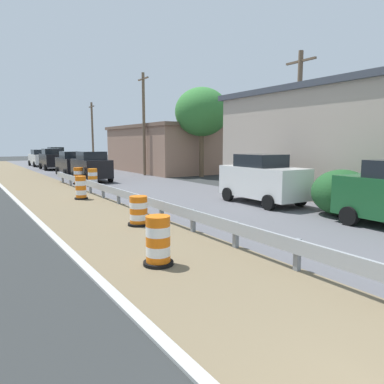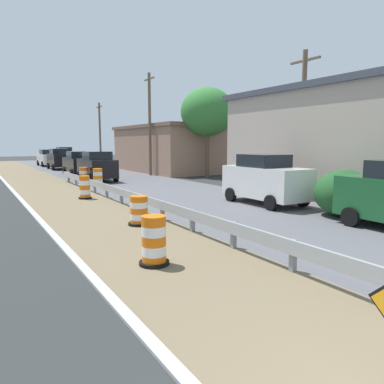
# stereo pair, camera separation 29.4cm
# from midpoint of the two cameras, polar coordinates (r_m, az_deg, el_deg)

# --- Properties ---
(traffic_barrel_nearest) EXTENTS (0.68, 0.68, 1.12)m
(traffic_barrel_nearest) POSITION_cam_midpoint_polar(r_m,az_deg,el_deg) (8.15, -5.02, -8.01)
(traffic_barrel_nearest) COLOR orange
(traffic_barrel_nearest) RESTS_ON ground
(traffic_barrel_close) EXTENTS (0.73, 0.73, 0.98)m
(traffic_barrel_close) POSITION_cam_midpoint_polar(r_m,az_deg,el_deg) (12.09, -7.72, -3.16)
(traffic_barrel_close) COLOR orange
(traffic_barrel_close) RESTS_ON ground
(traffic_barrel_mid) EXTENTS (0.63, 0.63, 1.13)m
(traffic_barrel_mid) POSITION_cam_midpoint_polar(r_m,az_deg,el_deg) (18.31, -16.21, 0.56)
(traffic_barrel_mid) COLOR orange
(traffic_barrel_mid) RESTS_ON ground
(traffic_barrel_far) EXTENTS (0.72, 0.72, 1.12)m
(traffic_barrel_far) POSITION_cam_midpoint_polar(r_m,az_deg,el_deg) (23.54, -14.37, 2.15)
(traffic_barrel_far) COLOR orange
(traffic_barrel_far) RESTS_ON ground
(traffic_barrel_farther) EXTENTS (0.74, 0.74, 1.10)m
(traffic_barrel_farther) POSITION_cam_midpoint_polar(r_m,az_deg,el_deg) (25.11, -16.44, 2.40)
(traffic_barrel_farther) COLOR orange
(traffic_barrel_farther) RESTS_ON ground
(car_lead_near_lane) EXTENTS (2.02, 4.57, 2.01)m
(car_lead_near_lane) POSITION_cam_midpoint_polar(r_m,az_deg,el_deg) (32.37, -17.39, 4.41)
(car_lead_near_lane) COLOR black
(car_lead_near_lane) RESTS_ON ground
(car_lead_far_lane) EXTENTS (2.09, 4.24, 2.12)m
(car_lead_far_lane) POSITION_cam_midpoint_polar(r_m,az_deg,el_deg) (26.64, -14.55, 3.97)
(car_lead_far_lane) COLOR black
(car_lead_far_lane) RESTS_ON ground
(car_mid_far_lane) EXTENTS (2.13, 4.16, 2.22)m
(car_mid_far_lane) POSITION_cam_midpoint_polar(r_m,az_deg,el_deg) (16.44, 12.08, 1.98)
(car_mid_far_lane) COLOR silver
(car_mid_far_lane) RESTS_ON ground
(car_trailing_far_lane) EXTENTS (2.11, 4.63, 1.95)m
(car_trailing_far_lane) POSITION_cam_midpoint_polar(r_m,az_deg,el_deg) (46.10, -21.67, 5.09)
(car_trailing_far_lane) COLOR silver
(car_trailing_far_lane) RESTS_ON ground
(car_distant_a) EXTENTS (2.13, 4.72, 2.14)m
(car_distant_a) POSITION_cam_midpoint_polar(r_m,az_deg,el_deg) (53.21, -19.43, 5.59)
(car_distant_a) COLOR #195128
(car_distant_a) RESTS_ON ground
(car_distant_b) EXTENTS (2.08, 4.16, 2.14)m
(car_distant_b) POSITION_cam_midpoint_polar(r_m,az_deg,el_deg) (39.77, -20.08, 4.95)
(car_distant_b) COLOR black
(car_distant_b) RESTS_ON ground
(roadside_shop_far) EXTENTS (7.71, 13.20, 4.37)m
(roadside_shop_far) POSITION_cam_midpoint_polar(r_m,az_deg,el_deg) (35.51, -2.78, 6.94)
(roadside_shop_far) COLOR #93705B
(roadside_shop_far) RESTS_ON ground
(utility_pole_near) EXTENTS (0.24, 1.80, 7.23)m
(utility_pole_near) POSITION_cam_midpoint_polar(r_m,az_deg,el_deg) (19.17, 17.57, 10.56)
(utility_pole_near) COLOR brown
(utility_pole_near) RESTS_ON ground
(utility_pole_mid) EXTENTS (0.24, 1.80, 8.43)m
(utility_pole_mid) POSITION_cam_midpoint_polar(r_m,az_deg,el_deg) (30.73, -6.44, 10.84)
(utility_pole_mid) COLOR brown
(utility_pole_mid) RESTS_ON ground
(utility_pole_far) EXTENTS (0.24, 1.80, 7.58)m
(utility_pole_far) POSITION_cam_midpoint_polar(r_m,az_deg,el_deg) (46.18, -14.22, 9.09)
(utility_pole_far) COLOR brown
(utility_pole_far) RESTS_ON ground
(bush_roadside) EXTENTS (2.23, 2.23, 1.74)m
(bush_roadside) POSITION_cam_midpoint_polar(r_m,az_deg,el_deg) (14.60, 23.60, -0.16)
(bush_roadside) COLOR #1E4C23
(bush_roadside) RESTS_ON ground
(tree_roadside) EXTENTS (4.25, 4.25, 7.08)m
(tree_roadside) POSITION_cam_midpoint_polar(r_m,az_deg,el_deg) (29.17, 2.74, 12.55)
(tree_roadside) COLOR brown
(tree_roadside) RESTS_ON ground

